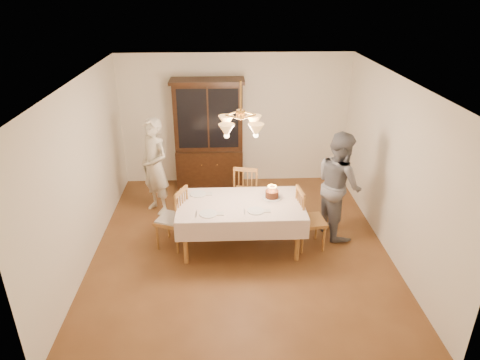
{
  "coord_description": "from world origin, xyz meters",
  "views": [
    {
      "loc": [
        -0.25,
        -5.69,
        3.79
      ],
      "look_at": [
        0.0,
        0.2,
        1.05
      ],
      "focal_mm": 32.0,
      "sensor_mm": 36.0,
      "label": 1
    }
  ],
  "objects_px": {
    "dining_table": "(241,207)",
    "birthday_cake": "(272,195)",
    "elderly_woman": "(155,166)",
    "chair_far_side": "(247,193)",
    "china_hutch": "(209,137)"
  },
  "relations": [
    {
      "from": "china_hutch",
      "to": "chair_far_side",
      "type": "bearing_deg",
      "value": -62.78
    },
    {
      "from": "elderly_woman",
      "to": "birthday_cake",
      "type": "distance_m",
      "value": 2.2
    },
    {
      "from": "dining_table",
      "to": "elderly_woman",
      "type": "height_order",
      "value": "elderly_woman"
    },
    {
      "from": "elderly_woman",
      "to": "chair_far_side",
      "type": "bearing_deg",
      "value": 35.66
    },
    {
      "from": "china_hutch",
      "to": "dining_table",
      "type": "bearing_deg",
      "value": -77.01
    },
    {
      "from": "dining_table",
      "to": "china_hutch",
      "type": "xyz_separation_m",
      "value": [
        -0.52,
        2.25,
        0.36
      ]
    },
    {
      "from": "china_hutch",
      "to": "chair_far_side",
      "type": "xyz_separation_m",
      "value": [
        0.67,
        -1.3,
        -0.6
      ]
    },
    {
      "from": "dining_table",
      "to": "birthday_cake",
      "type": "height_order",
      "value": "birthday_cake"
    },
    {
      "from": "dining_table",
      "to": "china_hutch",
      "type": "relative_size",
      "value": 0.88
    },
    {
      "from": "birthday_cake",
      "to": "elderly_woman",
      "type": "bearing_deg",
      "value": 151.16
    },
    {
      "from": "china_hutch",
      "to": "chair_far_side",
      "type": "height_order",
      "value": "china_hutch"
    },
    {
      "from": "dining_table",
      "to": "elderly_woman",
      "type": "relative_size",
      "value": 1.1
    },
    {
      "from": "dining_table",
      "to": "birthday_cake",
      "type": "relative_size",
      "value": 6.33
    },
    {
      "from": "elderly_woman",
      "to": "birthday_cake",
      "type": "bearing_deg",
      "value": 16.28
    },
    {
      "from": "dining_table",
      "to": "elderly_woman",
      "type": "bearing_deg",
      "value": 139.88
    }
  ]
}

